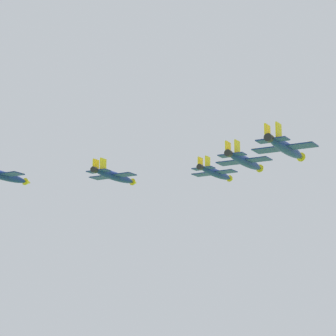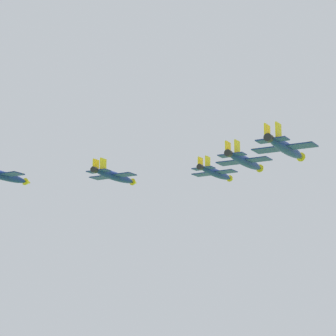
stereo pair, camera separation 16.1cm
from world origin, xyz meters
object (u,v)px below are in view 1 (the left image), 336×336
(jet_lead, at_px, (216,173))
(jet_left_outer, at_px, (3,175))
(jet_left_wingman, at_px, (115,176))
(jet_right_outer, at_px, (286,148))
(jet_right_wingman, at_px, (245,161))

(jet_lead, relative_size, jet_left_outer, 1.00)
(jet_left_wingman, bearing_deg, jet_left_outer, 139.33)
(jet_right_outer, bearing_deg, jet_left_wingman, 67.74)
(jet_lead, height_order, jet_left_outer, jet_lead)
(jet_lead, bearing_deg, jet_right_outer, -138.89)
(jet_right_wingman, relative_size, jet_left_outer, 1.04)
(jet_right_wingman, height_order, jet_left_outer, jet_right_wingman)
(jet_left_outer, distance_m, jet_right_outer, 66.94)
(jet_right_wingman, bearing_deg, jet_lead, 39.67)
(jet_lead, bearing_deg, jet_left_outer, 140.38)
(jet_right_outer, bearing_deg, jet_lead, 39.52)
(jet_left_wingman, bearing_deg, jet_right_wingman, -90.30)
(jet_left_outer, bearing_deg, jet_right_outer, -91.08)
(jet_left_outer, xyz_separation_m, jet_right_outer, (-61.93, -25.32, -1.96))
(jet_right_outer, bearing_deg, jet_right_wingman, 39.52)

